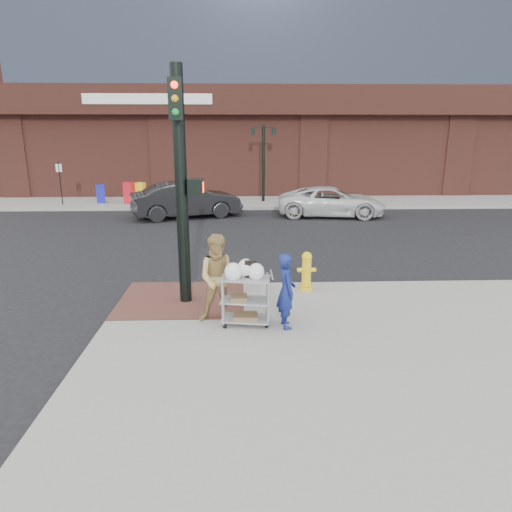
{
  "coord_description": "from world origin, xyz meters",
  "views": [
    {
      "loc": [
        0.75,
        -8.91,
        3.83
      ],
      "look_at": [
        1.07,
        0.54,
        1.25
      ],
      "focal_mm": 32.0,
      "sensor_mm": 36.0,
      "label": 1
    }
  ],
  "objects_px": {
    "lamp_post": "(263,155)",
    "minivan_white": "(331,202)",
    "fire_hydrant": "(307,271)",
    "woman_blue": "(286,291)",
    "pedestrian_tan": "(220,278)",
    "utility_cart": "(245,296)",
    "traffic_signal_pole": "(182,181)",
    "sedan_dark": "(186,200)"
  },
  "relations": [
    {
      "from": "traffic_signal_pole",
      "to": "pedestrian_tan",
      "type": "xyz_separation_m",
      "value": [
        0.8,
        -1.12,
        -1.79
      ]
    },
    {
      "from": "lamp_post",
      "to": "woman_blue",
      "type": "xyz_separation_m",
      "value": [
        -0.39,
        -16.68,
        -1.73
      ]
    },
    {
      "from": "lamp_post",
      "to": "pedestrian_tan",
      "type": "xyz_separation_m",
      "value": [
        -1.68,
        -16.34,
        -1.58
      ]
    },
    {
      "from": "lamp_post",
      "to": "fire_hydrant",
      "type": "height_order",
      "value": "lamp_post"
    },
    {
      "from": "traffic_signal_pole",
      "to": "fire_hydrant",
      "type": "bearing_deg",
      "value": 13.47
    },
    {
      "from": "traffic_signal_pole",
      "to": "woman_blue",
      "type": "relative_size",
      "value": 3.38
    },
    {
      "from": "utility_cart",
      "to": "woman_blue",
      "type": "bearing_deg",
      "value": -10.93
    },
    {
      "from": "woman_blue",
      "to": "fire_hydrant",
      "type": "height_order",
      "value": "woman_blue"
    },
    {
      "from": "lamp_post",
      "to": "pedestrian_tan",
      "type": "distance_m",
      "value": 16.51
    },
    {
      "from": "pedestrian_tan",
      "to": "minivan_white",
      "type": "height_order",
      "value": "pedestrian_tan"
    },
    {
      "from": "woman_blue",
      "to": "minivan_white",
      "type": "relative_size",
      "value": 0.3
    },
    {
      "from": "woman_blue",
      "to": "lamp_post",
      "type": "bearing_deg",
      "value": -10.26
    },
    {
      "from": "woman_blue",
      "to": "sedan_dark",
      "type": "bearing_deg",
      "value": 5.83
    },
    {
      "from": "woman_blue",
      "to": "minivan_white",
      "type": "bearing_deg",
      "value": -23.72
    },
    {
      "from": "traffic_signal_pole",
      "to": "minivan_white",
      "type": "xyz_separation_m",
      "value": [
        5.46,
        11.33,
        -2.15
      ]
    },
    {
      "from": "minivan_white",
      "to": "utility_cart",
      "type": "distance_m",
      "value": 13.3
    },
    {
      "from": "traffic_signal_pole",
      "to": "woman_blue",
      "type": "xyz_separation_m",
      "value": [
        2.09,
        -1.46,
        -1.94
      ]
    },
    {
      "from": "lamp_post",
      "to": "sedan_dark",
      "type": "relative_size",
      "value": 0.81
    },
    {
      "from": "lamp_post",
      "to": "minivan_white",
      "type": "bearing_deg",
      "value": -52.55
    },
    {
      "from": "woman_blue",
      "to": "pedestrian_tan",
      "type": "bearing_deg",
      "value": 66.31
    },
    {
      "from": "minivan_white",
      "to": "fire_hydrant",
      "type": "bearing_deg",
      "value": 173.34
    },
    {
      "from": "traffic_signal_pole",
      "to": "sedan_dark",
      "type": "distance_m",
      "value": 11.47
    },
    {
      "from": "lamp_post",
      "to": "fire_hydrant",
      "type": "xyz_separation_m",
      "value": [
        0.31,
        -14.56,
        -1.99
      ]
    },
    {
      "from": "woman_blue",
      "to": "minivan_white",
      "type": "xyz_separation_m",
      "value": [
        3.38,
        12.78,
        -0.2
      ]
    },
    {
      "from": "pedestrian_tan",
      "to": "sedan_dark",
      "type": "relative_size",
      "value": 0.36
    },
    {
      "from": "woman_blue",
      "to": "utility_cart",
      "type": "bearing_deg",
      "value": 70.15
    },
    {
      "from": "traffic_signal_pole",
      "to": "utility_cart",
      "type": "bearing_deg",
      "value": -45.02
    },
    {
      "from": "sedan_dark",
      "to": "utility_cart",
      "type": "distance_m",
      "value": 12.78
    },
    {
      "from": "lamp_post",
      "to": "sedan_dark",
      "type": "height_order",
      "value": "lamp_post"
    },
    {
      "from": "minivan_white",
      "to": "lamp_post",
      "type": "bearing_deg",
      "value": 44.89
    },
    {
      "from": "utility_cart",
      "to": "traffic_signal_pole",
      "type": "bearing_deg",
      "value": 134.98
    },
    {
      "from": "lamp_post",
      "to": "traffic_signal_pole",
      "type": "bearing_deg",
      "value": -99.24
    },
    {
      "from": "sedan_dark",
      "to": "fire_hydrant",
      "type": "xyz_separation_m",
      "value": [
        4.04,
        -10.55,
        -0.18
      ]
    },
    {
      "from": "minivan_white",
      "to": "traffic_signal_pole",
      "type": "bearing_deg",
      "value": 161.69
    },
    {
      "from": "lamp_post",
      "to": "utility_cart",
      "type": "relative_size",
      "value": 3.07
    },
    {
      "from": "traffic_signal_pole",
      "to": "fire_hydrant",
      "type": "relative_size",
      "value": 5.29
    },
    {
      "from": "utility_cart",
      "to": "minivan_white",
      "type": "bearing_deg",
      "value": 71.78
    },
    {
      "from": "pedestrian_tan",
      "to": "minivan_white",
      "type": "bearing_deg",
      "value": 69.72
    },
    {
      "from": "minivan_white",
      "to": "pedestrian_tan",
      "type": "bearing_deg",
      "value": 166.89
    },
    {
      "from": "woman_blue",
      "to": "pedestrian_tan",
      "type": "distance_m",
      "value": 1.34
    },
    {
      "from": "traffic_signal_pole",
      "to": "fire_hydrant",
      "type": "height_order",
      "value": "traffic_signal_pole"
    },
    {
      "from": "woman_blue",
      "to": "fire_hydrant",
      "type": "xyz_separation_m",
      "value": [
        0.7,
        2.12,
        -0.26
      ]
    }
  ]
}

